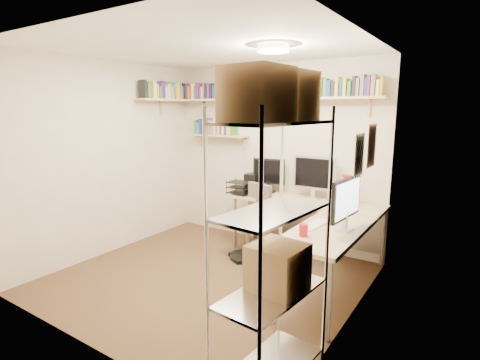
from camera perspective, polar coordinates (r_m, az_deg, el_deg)
name	(u,v)px	position (r m, az deg, el deg)	size (l,w,h in m)	color
ground	(207,278)	(4.41, -5.04, -14.66)	(3.20, 3.20, 0.00)	#3F2D1B
room_shell	(205,142)	(4.00, -5.35, 5.80)	(3.24, 3.04, 2.52)	#C3B39F
wall_shelves	(239,99)	(5.28, -0.13, 12.25)	(3.12, 1.09, 0.80)	tan
corner_desk	(301,205)	(4.60, 9.24, -3.83)	(2.01, 1.96, 1.30)	tan
office_chair	(251,227)	(4.82, 1.76, -7.22)	(0.53, 0.54, 0.95)	black
wire_rack	(274,187)	(2.33, 5.15, -1.03)	(0.48, 0.86, 2.13)	silver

